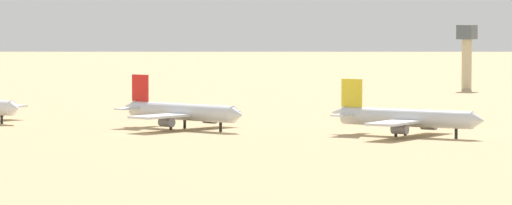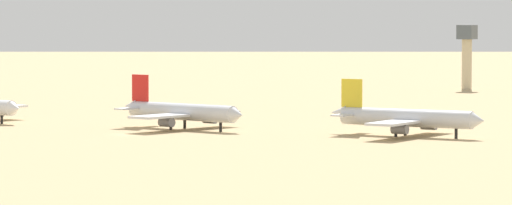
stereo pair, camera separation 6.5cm
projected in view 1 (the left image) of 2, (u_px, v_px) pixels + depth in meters
The scene contains 5 objects.
ground at pixel (128, 135), 312.18m from camera, with size 4000.00×4000.00×0.00m, color tan.
ridge_far_west at pixel (241, 7), 1427.54m from camera, with size 312.61×288.57×61.47m, color gray.
parked_jet_red_2 at pixel (181, 112), 326.03m from camera, with size 33.87×28.87×11.22m.
parked_jet_yellow_3 at pixel (405, 118), 307.26m from camera, with size 33.64×28.16×11.14m.
control_tower at pixel (467, 51), 496.32m from camera, with size 5.20×5.20×20.73m.
Camera 1 is at (180.18, -255.18, 24.15)m, focal length 109.15 mm.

